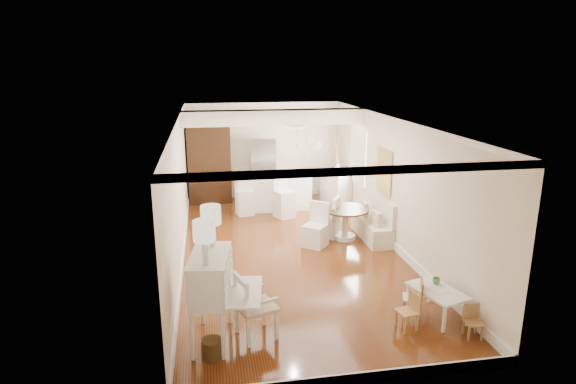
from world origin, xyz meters
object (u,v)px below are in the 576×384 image
object	(u,v)px
slip_chair_near	(315,225)
slip_chair_far	(328,217)
breakfast_counter	(274,191)
kids_chair_a	(407,311)
dining_table	(345,224)
bar_stool_right	(284,196)
pantry_cabinet	(209,163)
gustavian_armchair	(256,305)
sideboard	(336,188)
kids_table	(436,303)
bar_stool_left	(245,195)
wicker_basket	(212,349)
kids_chair_b	(413,297)
fridge	(275,169)
kids_chair_c	(473,322)
secretary_bureau	(211,298)

from	to	relation	value
slip_chair_near	slip_chair_far	distance (m)	0.69
slip_chair_far	breakfast_counter	xyz separation A→B (m)	(-0.92, 2.32, 0.04)
kids_chair_a	dining_table	size ratio (longest dim) A/B	0.55
slip_chair_near	bar_stool_right	distance (m)	2.17
bar_stool_right	pantry_cabinet	bearing A→B (deg)	113.49
gustavian_armchair	sideboard	distance (m)	7.06
kids_table	bar_stool_left	distance (m)	6.38
slip_chair_near	wicker_basket	bearing A→B (deg)	-81.68
kids_chair_b	kids_table	bearing A→B (deg)	94.34
bar_stool_right	kids_table	bearing A→B (deg)	-96.54
wicker_basket	sideboard	bearing A→B (deg)	62.28
breakfast_counter	fridge	xyz separation A→B (m)	(0.20, 1.05, 0.39)
kids_chair_c	sideboard	world-z (taller)	sideboard
kids_chair_c	sideboard	bearing A→B (deg)	97.66
gustavian_armchair	breakfast_counter	distance (m)	6.35
slip_chair_near	slip_chair_far	xyz separation A→B (m)	(0.42, 0.55, -0.01)
bar_stool_right	secretary_bureau	bearing A→B (deg)	-131.97
gustavian_armchair	dining_table	bearing A→B (deg)	-51.23
kids_chair_a	wicker_basket	bearing A→B (deg)	-97.08
kids_chair_a	kids_chair_c	xyz separation A→B (m)	(0.86, -0.38, -0.04)
fridge	dining_table	bearing A→B (deg)	-73.43
gustavian_armchair	bar_stool_right	xyz separation A→B (m)	(1.32, 5.52, 0.07)
kids_table	kids_chair_a	world-z (taller)	kids_chair_a
gustavian_armchair	slip_chair_near	world-z (taller)	gustavian_armchair
wicker_basket	kids_chair_a	world-z (taller)	kids_chair_a
bar_stool_left	slip_chair_far	bearing A→B (deg)	-58.06
kids_chair_a	dining_table	bearing A→B (deg)	165.37
secretary_bureau	bar_stool_left	distance (m)	6.01
breakfast_counter	pantry_cabinet	bearing A→B (deg)	147.57
slip_chair_far	sideboard	distance (m)	2.63
dining_table	slip_chair_far	bearing A→B (deg)	146.53
kids_chair_c	fridge	distance (m)	8.09
gustavian_armchair	kids_table	xyz separation A→B (m)	(2.87, 0.07, -0.26)
kids_chair_b	dining_table	world-z (taller)	dining_table
slip_chair_far	wicker_basket	bearing A→B (deg)	-2.06
bar_stool_right	sideboard	bearing A→B (deg)	6.50
slip_chair_far	fridge	world-z (taller)	fridge
secretary_bureau	kids_chair_a	world-z (taller)	secretary_bureau
kids_chair_c	sideboard	xyz separation A→B (m)	(-0.17, 6.99, 0.23)
gustavian_armchair	sideboard	world-z (taller)	gustavian_armchair
kids_chair_b	kids_chair_c	world-z (taller)	kids_chair_b
bar_stool_left	pantry_cabinet	size ratio (longest dim) A/B	0.46
bar_stool_left	wicker_basket	bearing A→B (deg)	-108.10
secretary_bureau	gustavian_armchair	size ratio (longest dim) A/B	1.35
kids_chair_b	slip_chair_near	distance (m)	3.31
kids_chair_c	dining_table	xyz separation A→B (m)	(-0.69, 4.27, 0.11)
breakfast_counter	kids_chair_c	bearing A→B (deg)	-73.97
kids_chair_c	bar_stool_right	xyz separation A→B (m)	(-1.80, 6.09, 0.31)
pantry_cabinet	fridge	bearing A→B (deg)	-0.90
kids_chair_a	dining_table	world-z (taller)	dining_table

